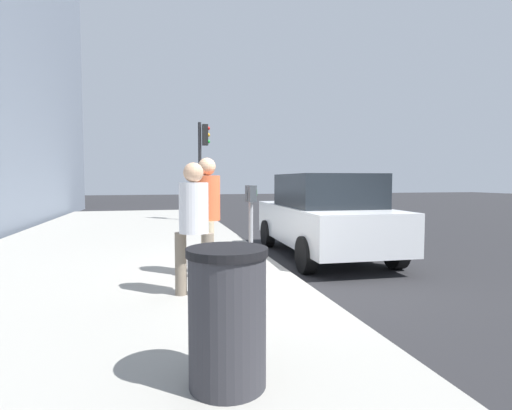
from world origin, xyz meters
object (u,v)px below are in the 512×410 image
pedestrian_at_meter (207,206)px  parked_sedan_near (324,215)px  parking_meter (251,210)px  pedestrian_bystander (194,218)px  traffic_signal (203,155)px  trash_bin (227,317)px

pedestrian_at_meter → parked_sedan_near: (1.74, -2.69, -0.35)m
parking_meter → pedestrian_bystander: size_ratio=0.82×
traffic_signal → pedestrian_bystander: bearing=173.2°
pedestrian_bystander → trash_bin: bearing=-152.0°
traffic_signal → trash_bin: traffic_signal is taller
pedestrian_at_meter → parked_sedan_near: pedestrian_at_meter is taller
parked_sedan_near → trash_bin: size_ratio=4.41×
parking_meter → pedestrian_at_meter: 0.70m
parking_meter → trash_bin: size_ratio=1.40×
pedestrian_bystander → trash_bin: pedestrian_bystander is taller
pedestrian_bystander → trash_bin: 2.38m
parking_meter → parked_sedan_near: (1.73, -2.00, -0.27)m
pedestrian_at_meter → traffic_signal: 8.77m
pedestrian_bystander → trash_bin: (-2.33, -0.04, -0.50)m
parking_meter → trash_bin: parking_meter is taller
parked_sedan_near → pedestrian_at_meter: bearing=122.8°
pedestrian_bystander → parked_sedan_near: pedestrian_bystander is taller
parking_meter → pedestrian_at_meter: (-0.01, 0.70, 0.08)m
pedestrian_bystander → traffic_signal: 9.83m
parking_meter → pedestrian_at_meter: size_ratio=0.77×
pedestrian_at_meter → parking_meter: bearing=0.1°
parking_meter → parked_sedan_near: bearing=-49.1°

